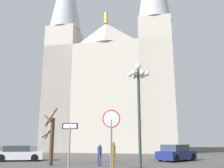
{
  "coord_description": "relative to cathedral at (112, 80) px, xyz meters",
  "views": [
    {
      "loc": [
        2.34,
        -7.12,
        1.88
      ],
      "look_at": [
        -0.9,
        17.37,
        7.52
      ],
      "focal_mm": 39.13,
      "sensor_mm": 36.0,
      "label": 1
    }
  ],
  "objects": [
    {
      "name": "pedestrian_walking",
      "position": [
        2.1,
        -22.24,
        -10.97
      ],
      "size": [
        0.32,
        0.32,
        1.6
      ],
      "color": "navy",
      "rests_on": "ground"
    },
    {
      "name": "pedestrian_standing",
      "position": [
        3.36,
        -24.23,
        -10.85
      ],
      "size": [
        0.32,
        0.32,
        1.78
      ],
      "color": "olive",
      "rests_on": "ground"
    },
    {
      "name": "parked_car_far_white",
      "position": [
        -5.86,
        -18.92,
        -11.3
      ],
      "size": [
        4.43,
        2.78,
        1.35
      ],
      "color": "silver",
      "rests_on": "ground"
    },
    {
      "name": "parked_car_near_navy",
      "position": [
        8.22,
        -16.97,
        -11.26
      ],
      "size": [
        3.95,
        4.28,
        1.44
      ],
      "color": "navy",
      "rests_on": "ground"
    },
    {
      "name": "stop_sign",
      "position": [
        3.97,
        -29.6,
        -9.68
      ],
      "size": [
        0.81,
        0.08,
        3.2
      ],
      "color": "slate",
      "rests_on": "ground"
    },
    {
      "name": "bare_tree",
      "position": [
        -1.63,
        -22.34,
        -9.94
      ],
      "size": [
        0.95,
        1.49,
        4.36
      ],
      "color": "#473323",
      "rests_on": "ground"
    },
    {
      "name": "street_lamp",
      "position": [
        5.17,
        -26.97,
        -7.87
      ],
      "size": [
        1.25,
        1.12,
        6.18
      ],
      "color": "#2D3833",
      "rests_on": "ground"
    },
    {
      "name": "one_way_arrow_sign",
      "position": [
        2.72,
        -31.72,
        -10.42
      ],
      "size": [
        0.6,
        0.07,
        2.48
      ],
      "color": "slate",
      "rests_on": "ground"
    },
    {
      "name": "cathedral",
      "position": [
        0.0,
        0.0,
        0.0
      ],
      "size": [
        21.64,
        14.86,
        38.15
      ],
      "color": "#BCB5A5",
      "rests_on": "ground"
    }
  ]
}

